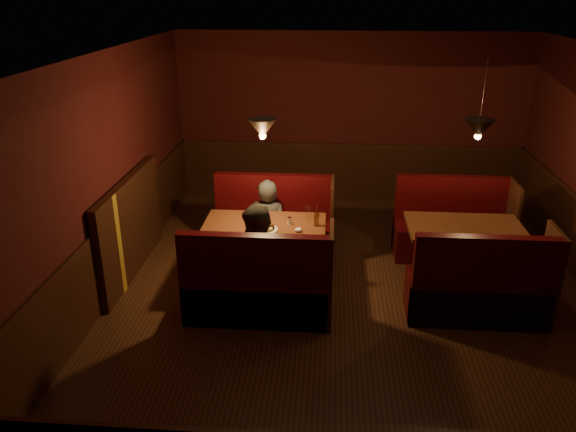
# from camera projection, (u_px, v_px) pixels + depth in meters

# --- Properties ---
(room) EXTENTS (6.02, 7.02, 2.92)m
(room) POSITION_uv_depth(u_px,v_px,m) (332.00, 215.00, 6.71)
(room) COLOR #432616
(room) RESTS_ON ground
(main_table) EXTENTS (1.53, 0.93, 1.07)m
(main_table) POSITION_uv_depth(u_px,v_px,m) (266.00, 239.00, 7.08)
(main_table) COLOR brown
(main_table) RESTS_ON ground
(main_bench_far) EXTENTS (1.68, 0.60, 1.15)m
(main_bench_far) POSITION_uv_depth(u_px,v_px,m) (274.00, 230.00, 7.98)
(main_bench_far) COLOR #3B040A
(main_bench_far) RESTS_ON ground
(main_bench_near) EXTENTS (1.68, 0.60, 1.15)m
(main_bench_near) POSITION_uv_depth(u_px,v_px,m) (259.00, 292.00, 6.38)
(main_bench_near) COLOR #3B040A
(main_bench_near) RESTS_ON ground
(second_table) EXTENTS (1.43, 0.92, 0.81)m
(second_table) POSITION_uv_depth(u_px,v_px,m) (464.00, 242.00, 7.07)
(second_table) COLOR brown
(second_table) RESTS_ON ground
(second_bench_far) EXTENTS (1.59, 0.59, 1.13)m
(second_bench_far) POSITION_uv_depth(u_px,v_px,m) (451.00, 231.00, 7.95)
(second_bench_far) COLOR #3B040A
(second_bench_far) RESTS_ON ground
(second_bench_near) EXTENTS (1.59, 0.59, 1.13)m
(second_bench_near) POSITION_uv_depth(u_px,v_px,m) (480.00, 293.00, 6.37)
(second_bench_near) COLOR #3B040A
(second_bench_near) RESTS_ON ground
(diner_a) EXTENTS (0.59, 0.41, 1.55)m
(diner_a) POSITION_uv_depth(u_px,v_px,m) (267.00, 210.00, 7.60)
(diner_a) COLOR #373737
(diner_a) RESTS_ON ground
(diner_b) EXTENTS (0.89, 0.75, 1.63)m
(diner_b) POSITION_uv_depth(u_px,v_px,m) (260.00, 245.00, 6.49)
(diner_b) COLOR #2F2A22
(diner_b) RESTS_ON ground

